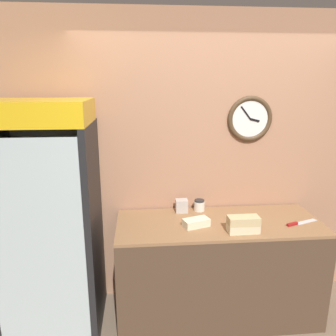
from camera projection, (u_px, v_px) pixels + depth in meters
name	position (u px, v px, depth m)	size (l,w,h in m)	color
wall_back	(212.00, 162.00, 3.10)	(5.20, 0.10, 2.70)	#AD7A5B
prep_counter	(217.00, 268.00, 2.95)	(1.77, 0.69, 0.91)	#4C3828
beverage_cooler	(50.00, 208.00, 2.71)	(0.78, 0.70, 1.96)	black
sandwich_stack_bottom	(243.00, 228.00, 2.64)	(0.25, 0.12, 0.07)	beige
sandwich_stack_middle	(244.00, 221.00, 2.62)	(0.25, 0.12, 0.07)	tan
sandwich_flat_left	(196.00, 223.00, 2.74)	(0.24, 0.17, 0.07)	beige
chefs_knife	(298.00, 223.00, 2.79)	(0.32, 0.15, 0.02)	silver
condiment_jar	(199.00, 205.00, 3.07)	(0.10, 0.10, 0.10)	silver
napkin_dispenser	(182.00, 206.00, 3.03)	(0.11, 0.09, 0.12)	#B7B2AD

